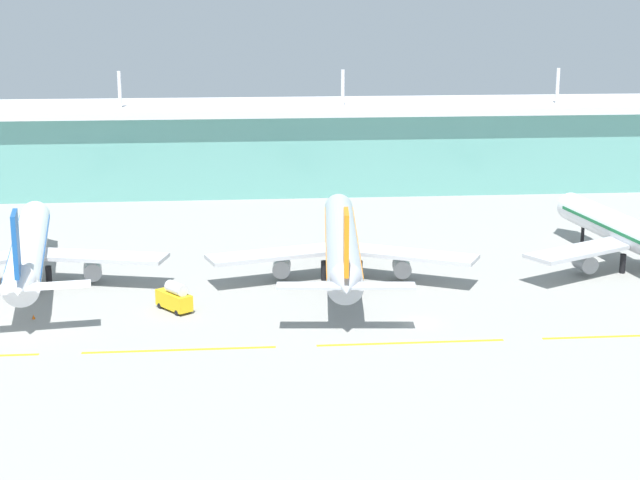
% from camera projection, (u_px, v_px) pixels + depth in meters
% --- Properties ---
extents(ground_plane, '(600.00, 600.00, 0.00)m').
position_uv_depth(ground_plane, '(419.00, 323.00, 158.89)').
color(ground_plane, gray).
extents(terminal_building, '(288.00, 34.00, 31.37)m').
position_uv_depth(terminal_building, '(340.00, 145.00, 265.96)').
color(terminal_building, '#5B9E93').
rests_on(terminal_building, ground).
extents(airliner_near, '(48.36, 64.56, 18.90)m').
position_uv_depth(airliner_near, '(29.00, 249.00, 178.12)').
color(airliner_near, white).
rests_on(airliner_near, ground).
extents(airliner_middle, '(48.60, 69.60, 18.90)m').
position_uv_depth(airliner_middle, '(342.00, 243.00, 182.29)').
color(airliner_middle, '#ADB2BC').
rests_on(airliner_middle, ground).
extents(airliner_far, '(48.44, 62.87, 18.90)m').
position_uv_depth(airliner_far, '(636.00, 236.00, 187.49)').
color(airliner_far, silver).
rests_on(airliner_far, ground).
extents(taxiway_stripe_mid_west, '(28.00, 0.70, 0.04)m').
position_uv_depth(taxiway_stripe_mid_west, '(179.00, 350.00, 146.78)').
color(taxiway_stripe_mid_west, yellow).
rests_on(taxiway_stripe_mid_west, ground).
extents(taxiway_stripe_centre, '(28.00, 0.70, 0.04)m').
position_uv_depth(taxiway_stripe_centre, '(411.00, 343.00, 149.78)').
color(taxiway_stripe_centre, yellow).
rests_on(taxiway_stripe_centre, ground).
extents(taxiway_stripe_mid_east, '(28.00, 0.70, 0.04)m').
position_uv_depth(taxiway_stripe_mid_east, '(633.00, 336.00, 152.78)').
color(taxiway_stripe_mid_east, yellow).
rests_on(taxiway_stripe_mid_east, ground).
extents(fuel_truck, '(6.35, 7.34, 4.95)m').
position_uv_depth(fuel_truck, '(175.00, 297.00, 164.35)').
color(fuel_truck, gold).
rests_on(fuel_truck, ground).
extents(safety_cone_left_wingtip, '(0.56, 0.56, 0.70)m').
position_uv_depth(safety_cone_left_wingtip, '(34.00, 317.00, 160.66)').
color(safety_cone_left_wingtip, orange).
rests_on(safety_cone_left_wingtip, ground).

